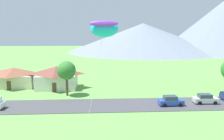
{
  "coord_description": "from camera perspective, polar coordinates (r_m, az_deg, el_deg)",
  "views": [
    {
      "loc": [
        -0.91,
        -10.81,
        12.54
      ],
      "look_at": [
        0.76,
        18.11,
        7.66
      ],
      "focal_mm": 35.97,
      "sensor_mm": 36.0,
      "label": 1
    }
  ],
  "objects": [
    {
      "name": "road_strip",
      "position": [
        39.42,
        -1.84,
        -8.93
      ],
      "size": [
        160.0,
        7.47,
        0.08
      ],
      "primitive_type": "cube",
      "color": "#424247",
      "rests_on": "ground"
    },
    {
      "name": "mountain_west_ridge",
      "position": [
        151.03,
        7.87,
        8.21
      ],
      "size": [
        97.98,
        97.98,
        18.42
      ],
      "primitive_type": "cone",
      "color": "slate",
      "rests_on": "ground"
    },
    {
      "name": "house_leftmost",
      "position": [
        56.91,
        -23.65,
        -1.58
      ],
      "size": [
        10.53,
        7.01,
        4.52
      ],
      "color": "beige",
      "rests_on": "ground"
    },
    {
      "name": "house_left_center",
      "position": [
        52.04,
        -13.84,
        -1.71
      ],
      "size": [
        9.31,
        7.14,
        5.06
      ],
      "color": "silver",
      "rests_on": "ground"
    },
    {
      "name": "tree_near_left",
      "position": [
        45.11,
        -11.5,
        -0.16
      ],
      "size": [
        3.71,
        3.71,
        6.97
      ],
      "color": "#4C3823",
      "rests_on": "ground"
    },
    {
      "name": "parked_car_silver_west_end",
      "position": [
        43.42,
        22.62,
        -6.79
      ],
      "size": [
        4.27,
        2.22,
        1.68
      ],
      "color": "#B7BCC1",
      "rests_on": "road_strip"
    },
    {
      "name": "parked_car_blue_mid_west",
      "position": [
        40.31,
        14.69,
        -7.59
      ],
      "size": [
        4.24,
        2.15,
        1.68
      ],
      "color": "#2847A8",
      "rests_on": "road_strip"
    },
    {
      "name": "kite_flyer_with_kite",
      "position": [
        21.68,
        -2.16,
        9.64
      ],
      "size": [
        3.85,
        2.1,
        13.73
      ],
      "color": "black",
      "rests_on": "ground"
    }
  ]
}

